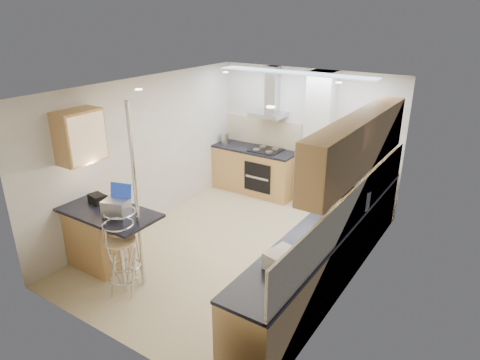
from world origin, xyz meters
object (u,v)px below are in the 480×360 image
Objects in this scene: microwave at (347,202)px; bar_stool_end at (122,258)px; bread_bin at (282,259)px; laptop at (116,208)px; bar_stool_near at (124,247)px.

microwave is 3.05m from bar_stool_end.
bread_bin is at bearing -37.28° from bar_stool_end.
bar_stool_near is at bearing -40.38° from laptop.
bar_stool_end is 2.94× the size of bread_bin.
bar_stool_near is 0.25m from bar_stool_end.
bar_stool_near is 3.07× the size of bread_bin.
bar_stool_end is at bearing -68.69° from bar_stool_near.
microwave reaches higher than laptop.
microwave is at bearing 19.21° from laptop.
bar_stool_end is (0.30, -0.24, -0.54)m from laptop.
microwave is 1.61× the size of laptop.
bar_stool_near is at bearing 146.79° from microwave.
laptop is at bearing -164.80° from bread_bin.
bar_stool_end is (0.16, -0.19, -0.02)m from bar_stool_near.
laptop is at bearing 136.40° from bar_stool_near.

